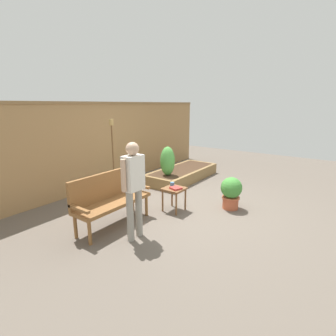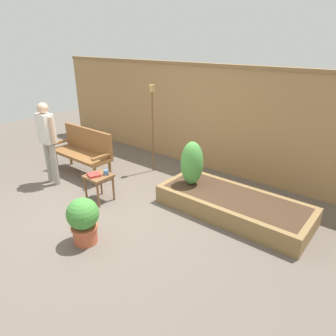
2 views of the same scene
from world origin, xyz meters
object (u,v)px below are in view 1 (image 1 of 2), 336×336
Objects in this scene: shrub_near_bench at (168,161)px; cup_on_table at (172,184)px; book_on_table at (176,188)px; side_table at (174,192)px; person_by_bench at (134,183)px; garden_bench at (109,196)px; tiki_torch at (112,145)px; potted_boxwood at (231,191)px.

cup_on_table is at bearing -140.16° from shrub_near_bench.
shrub_near_bench is at bearing 60.33° from book_on_table.
person_by_bench reaches higher than side_table.
tiki_torch is at bearing 44.32° from garden_bench.
cup_on_table reaches higher than side_table.
tiki_torch reaches higher than shrub_near_bench.
garden_bench is at bearing -169.21° from shrub_near_bench.
garden_bench reaches higher than cup_on_table.
potted_boxwood is (1.94, -1.46, -0.17)m from garden_bench.
person_by_bench is (-1.35, -0.21, 0.41)m from cup_on_table.
book_on_table is (-0.11, -0.17, -0.02)m from cup_on_table.
cup_on_table is at bearing -20.87° from garden_bench.
cup_on_table is 0.18× the size of potted_boxwood.
person_by_bench is (-2.45, -1.14, 0.26)m from shrub_near_bench.
potted_boxwood is at bearing -69.15° from tiki_torch.
tiki_torch reaches higher than book_on_table.
shrub_near_bench is 1.55m from tiki_torch.
garden_bench is 1.91× the size of shrub_near_bench.
shrub_near_bench is 2.72m from person_by_bench.
person_by_bench reaches higher than book_on_table.
side_table is at bearing -26.45° from garden_bench.
tiki_torch is at bearing 158.48° from shrub_near_bench.
side_table is at bearing 82.90° from book_on_table.
book_on_table is 0.29× the size of potted_boxwood.
shrub_near_bench reaches higher than garden_bench.
cup_on_table is 1.21m from potted_boxwood.
tiki_torch is (-0.16, 1.56, 0.82)m from side_table.
potted_boxwood is 0.88× the size of shrub_near_bench.
shrub_near_bench is at bearing 24.88° from person_by_bench.
book_on_table is 0.11× the size of tiki_torch.
tiki_torch is 2.02m from person_by_bench.
garden_bench reaches higher than potted_boxwood.
shrub_near_bench is 0.48× the size of person_by_bench.
potted_boxwood is 0.37× the size of tiki_torch.
garden_bench is 0.81× the size of tiki_torch.
person_by_bench reaches higher than garden_bench.
side_table is 1.77m from tiki_torch.
tiki_torch is at bearing 110.85° from potted_boxwood.
garden_bench is at bearing 142.91° from potted_boxwood.
potted_boxwood is at bearing -48.89° from side_table.
tiki_torch is at bearing 99.44° from cup_on_table.
shrub_near_bench reaches higher than cup_on_table.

